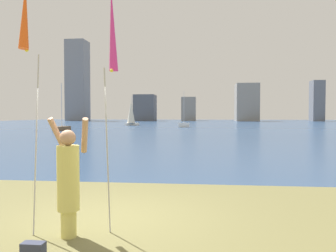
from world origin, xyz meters
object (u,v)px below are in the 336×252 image
at_px(kite_flag_left, 25,23).
at_px(sailboat_2, 62,128).
at_px(bag, 33,252).
at_px(kite_flag_right, 112,34).
at_px(person, 68,178).
at_px(sailboat_0, 131,113).
at_px(sailboat_1, 184,125).

distance_m(kite_flag_left, sailboat_2, 37.89).
xyz_separation_m(kite_flag_left, bag, (0.52, -0.82, -3.39)).
bearing_deg(kite_flag_right, person, -142.31).
bearing_deg(sailboat_0, person, -78.75).
xyz_separation_m(kite_flag_right, sailboat_1, (-1.46, 46.67, -3.04)).
bearing_deg(sailboat_1, sailboat_2, -139.05).
relative_size(person, sailboat_0, 0.37).
xyz_separation_m(kite_flag_left, kite_flag_right, (1.25, 0.64, -0.06)).
relative_size(kite_flag_right, sailboat_0, 0.80).
relative_size(kite_flag_right, sailboat_1, 0.77).
bearing_deg(kite_flag_right, kite_flag_left, -152.84).
height_order(person, kite_flag_left, kite_flag_left).
distance_m(person, kite_flag_left, 2.62).
bearing_deg(bag, sailboat_1, 90.86).
bearing_deg(sailboat_2, person, -66.28).
xyz_separation_m(person, bag, (-0.11, -0.97, -0.85)).
relative_size(kite_flag_left, bag, 13.44).
bearing_deg(kite_flag_left, kite_flag_right, 27.16).
bearing_deg(sailboat_2, kite_flag_right, -65.11).
xyz_separation_m(sailboat_0, sailboat_1, (10.08, -7.74, -1.80)).
bearing_deg(person, sailboat_2, 115.88).
relative_size(person, sailboat_2, 0.34).
relative_size(person, bag, 6.40).
xyz_separation_m(bag, sailboat_2, (-15.12, 35.63, 0.22)).
height_order(bag, sailboat_0, sailboat_0).
distance_m(sailboat_1, sailboat_2, 19.06).
height_order(kite_flag_right, sailboat_0, sailboat_0).
height_order(person, sailboat_0, sailboat_0).
distance_m(sailboat_0, sailboat_2, 20.77).
height_order(sailboat_0, sailboat_2, sailboat_2).
bearing_deg(kite_flag_right, bag, -116.86).
height_order(kite_flag_right, bag, kite_flag_right).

